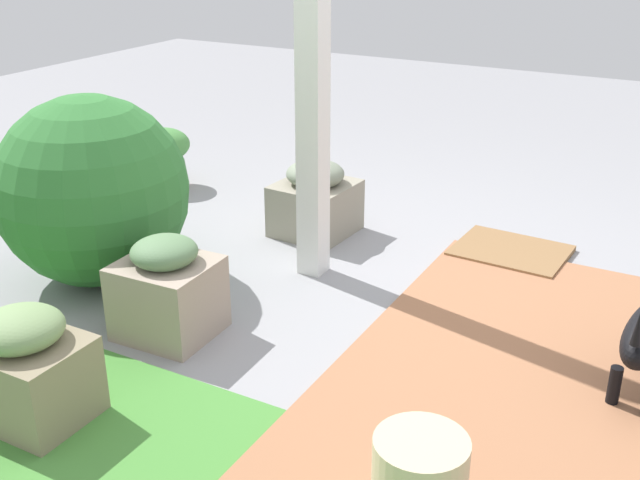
{
  "coord_description": "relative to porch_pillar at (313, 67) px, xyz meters",
  "views": [
    {
      "loc": [
        -1.31,
        3.03,
        1.71
      ],
      "look_at": [
        0.32,
        0.06,
        0.26
      ],
      "focal_mm": 43.36,
      "sensor_mm": 36.0,
      "label": 1
    }
  ],
  "objects": [
    {
      "name": "porch_pillar",
      "position": [
        0.0,
        0.0,
        0.0
      ],
      "size": [
        0.12,
        0.12,
        2.08
      ],
      "primitive_type": "cube",
      "color": "white",
      "rests_on": "ground"
    },
    {
      "name": "stone_planter_nearest",
      "position": [
        0.24,
        -0.46,
        -0.84
      ],
      "size": [
        0.43,
        0.45,
        0.43
      ],
      "color": "gray",
      "rests_on": "ground"
    },
    {
      "name": "terracotta_pot_broad",
      "position": [
        1.53,
        -0.7,
        -0.8
      ],
      "size": [
        0.36,
        0.36,
        0.39
      ],
      "color": "#B66846",
      "rests_on": "ground"
    },
    {
      "name": "round_shrub",
      "position": [
        0.89,
        0.58,
        -0.58
      ],
      "size": [
        0.93,
        0.93,
        0.93
      ],
      "primitive_type": "sphere",
      "color": "#307232",
      "rests_on": "ground"
    },
    {
      "name": "ground_plane",
      "position": [
        -0.45,
        0.1,
        -1.04
      ],
      "size": [
        12.0,
        12.0,
        0.0
      ],
      "primitive_type": "plane",
      "color": "gray"
    },
    {
      "name": "stone_planter_far",
      "position": [
        0.3,
        1.57,
        -0.84
      ],
      "size": [
        0.43,
        0.34,
        0.43
      ],
      "color": "gray",
      "rests_on": "ground"
    },
    {
      "name": "stone_planter_mid",
      "position": [
        0.24,
        0.85,
        -0.83
      ],
      "size": [
        0.41,
        0.38,
        0.45
      ],
      "color": "#A2907F",
      "rests_on": "ground"
    },
    {
      "name": "doormat",
      "position": [
        -0.83,
        -0.7,
        -1.03
      ],
      "size": [
        0.6,
        0.49,
        0.03
      ],
      "primitive_type": "cube",
      "rotation": [
        0.0,
        0.0,
        -0.05
      ],
      "color": "olive",
      "rests_on": "ground"
    },
    {
      "name": "brick_path",
      "position": [
        -1.41,
        0.5,
        -1.03
      ],
      "size": [
        1.8,
        2.4,
        0.02
      ],
      "primitive_type": "cube",
      "color": "#A26A48",
      "rests_on": "ground"
    }
  ]
}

